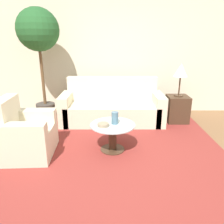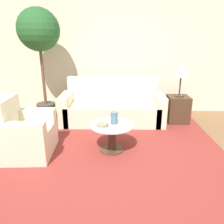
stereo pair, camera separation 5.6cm
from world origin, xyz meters
name	(u,v)px [view 1 (the left image)]	position (x,y,z in m)	size (l,w,h in m)	color
ground_plane	(105,173)	(0.00, 0.00, 0.00)	(14.00, 14.00, 0.00)	brown
wall_back	(108,56)	(0.00, 2.69, 1.30)	(10.00, 0.06, 2.60)	beige
rug	(112,150)	(0.10, 0.64, 0.00)	(3.52, 3.41, 0.01)	maroon
sofa_main	(112,108)	(0.09, 1.93, 0.29)	(2.09, 0.78, 0.92)	beige
armchair	(24,136)	(-1.22, 0.51, 0.29)	(0.75, 0.85, 0.88)	beige
coffee_table	(112,134)	(0.10, 0.64, 0.28)	(0.69, 0.69, 0.43)	#422D1E
side_table	(177,109)	(1.46, 1.92, 0.28)	(0.43, 0.43, 0.55)	#422D1E
table_lamp	(180,71)	(1.46, 1.92, 1.06)	(0.28, 0.28, 0.66)	#422D1E
potted_plant	(38,38)	(-1.33, 1.99, 1.68)	(0.81, 0.81, 2.25)	#3D3833
vase	(114,118)	(0.13, 0.67, 0.53)	(0.11, 0.11, 0.19)	slate
bowl	(103,125)	(-0.04, 0.57, 0.46)	(0.18, 0.18, 0.05)	gray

